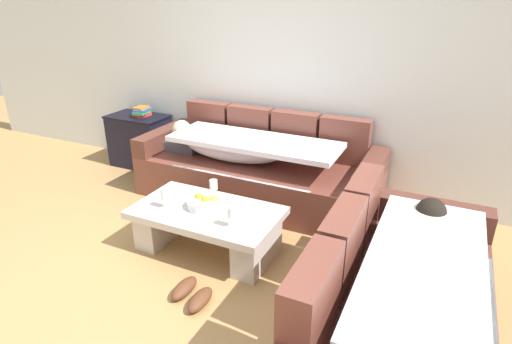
# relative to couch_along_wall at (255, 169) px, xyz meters

# --- Properties ---
(ground_plane) EXTENTS (14.00, 14.00, 0.00)m
(ground_plane) POSITION_rel_couch_along_wall_xyz_m (-0.04, -1.63, -0.33)
(ground_plane) COLOR #A67E4B
(back_wall) EXTENTS (9.00, 0.10, 2.70)m
(back_wall) POSITION_rel_couch_along_wall_xyz_m (-0.04, 0.52, 1.02)
(back_wall) COLOR silver
(back_wall) RESTS_ON ground_plane
(couch_along_wall) EXTENTS (2.47, 0.92, 0.88)m
(couch_along_wall) POSITION_rel_couch_along_wall_xyz_m (0.00, 0.00, 0.00)
(couch_along_wall) COLOR brown
(couch_along_wall) RESTS_ON ground_plane
(couch_near_window) EXTENTS (0.92, 1.99, 0.88)m
(couch_near_window) POSITION_rel_couch_along_wall_xyz_m (1.66, -1.53, 0.01)
(couch_near_window) COLOR brown
(couch_near_window) RESTS_ON ground_plane
(coffee_table) EXTENTS (1.20, 0.68, 0.38)m
(coffee_table) POSITION_rel_couch_along_wall_xyz_m (0.08, -1.06, -0.09)
(coffee_table) COLOR beige
(coffee_table) RESTS_ON ground_plane
(fruit_bowl) EXTENTS (0.28, 0.28, 0.10)m
(fruit_bowl) POSITION_rel_couch_along_wall_xyz_m (0.04, -1.03, 0.09)
(fruit_bowl) COLOR silver
(fruit_bowl) RESTS_ON coffee_table
(wine_glass_near_left) EXTENTS (0.07, 0.07, 0.17)m
(wine_glass_near_left) POSITION_rel_couch_along_wall_xyz_m (-0.24, -1.18, 0.17)
(wine_glass_near_left) COLOR silver
(wine_glass_near_left) RESTS_ON coffee_table
(wine_glass_near_right) EXTENTS (0.07, 0.07, 0.17)m
(wine_glass_near_right) POSITION_rel_couch_along_wall_xyz_m (0.40, -1.21, 0.17)
(wine_glass_near_right) COLOR silver
(wine_glass_near_right) RESTS_ON coffee_table
(wine_glass_far_back) EXTENTS (0.07, 0.07, 0.17)m
(wine_glass_far_back) POSITION_rel_couch_along_wall_xyz_m (0.02, -0.85, 0.17)
(wine_glass_far_back) COLOR silver
(wine_glass_far_back) RESTS_ON coffee_table
(open_magazine) EXTENTS (0.32, 0.27, 0.01)m
(open_magazine) POSITION_rel_couch_along_wall_xyz_m (0.30, -1.05, 0.06)
(open_magazine) COLOR white
(open_magazine) RESTS_ON coffee_table
(side_cabinet) EXTENTS (0.72, 0.44, 0.64)m
(side_cabinet) POSITION_rel_couch_along_wall_xyz_m (-1.70, 0.22, -0.01)
(side_cabinet) COLOR black
(side_cabinet) RESTS_ON ground_plane
(book_stack_on_cabinet) EXTENTS (0.18, 0.23, 0.12)m
(book_stack_on_cabinet) POSITION_rel_couch_along_wall_xyz_m (-1.62, 0.23, 0.37)
(book_stack_on_cabinet) COLOR red
(book_stack_on_cabinet) RESTS_ON side_cabinet
(pair_of_shoes) EXTENTS (0.30, 0.32, 0.09)m
(pair_of_shoes) POSITION_rel_couch_along_wall_xyz_m (0.31, -1.65, -0.28)
(pair_of_shoes) COLOR #59331E
(pair_of_shoes) RESTS_ON ground_plane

